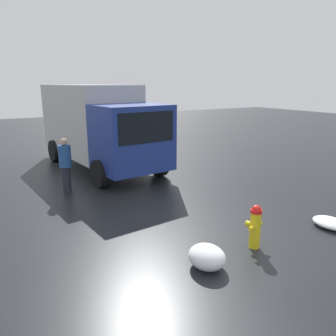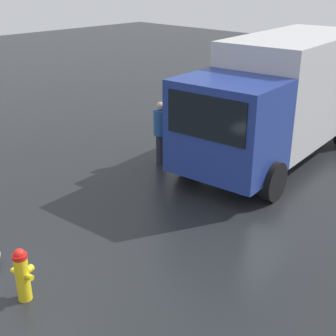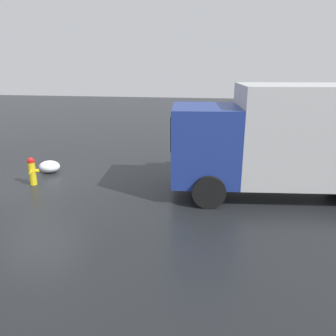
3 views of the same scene
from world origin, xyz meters
name	(u,v)px [view 2 (image 2 of 3)]	position (x,y,z in m)	size (l,w,h in m)	color
ground_plane	(26,299)	(0.00, 0.00, 0.00)	(60.00, 60.00, 0.00)	black
fire_hydrant	(22,274)	(0.00, 0.00, 0.47)	(0.33, 0.42, 0.90)	yellow
delivery_truck	(281,95)	(7.99, 0.54, 1.71)	(6.98, 3.12, 3.17)	navy
pedestrian	(161,130)	(5.42, 2.43, 0.91)	(0.36, 0.36, 1.66)	#23232D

